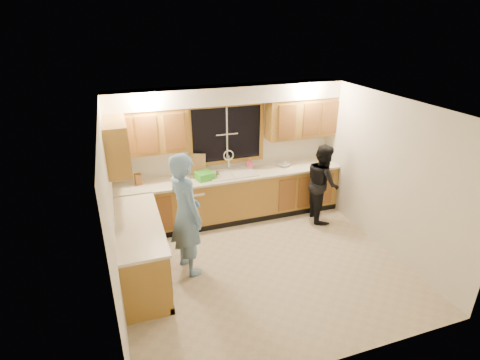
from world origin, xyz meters
name	(u,v)px	position (x,y,z in m)	size (l,w,h in m)	color
floor	(264,266)	(0.00, 0.00, 0.00)	(4.20, 4.20, 0.00)	#BEAD92
ceiling	(268,107)	(0.00, 0.00, 2.50)	(4.20, 4.20, 0.00)	silver
wall_back	(227,152)	(0.00, 1.90, 1.25)	(4.20, 4.20, 0.00)	silver
wall_left	(112,217)	(-2.10, 0.00, 1.25)	(3.80, 3.80, 0.00)	silver
wall_right	(387,175)	(2.10, 0.00, 1.25)	(3.80, 3.80, 0.00)	silver
base_cabinets_back	(232,197)	(0.00, 1.60, 0.44)	(4.20, 0.60, 0.88)	#AC7D32
base_cabinets_left	(141,251)	(-1.80, 0.35, 0.44)	(0.60, 1.90, 0.88)	#AC7D32
countertop_back	(232,175)	(0.00, 1.58, 0.90)	(4.20, 0.63, 0.04)	beige
countertop_left	(138,224)	(-1.79, 0.35, 0.90)	(0.63, 1.90, 0.04)	beige
upper_cabinets_left	(147,132)	(-1.43, 1.73, 1.83)	(1.35, 0.33, 0.75)	#AC7D32
upper_cabinets_right	(301,118)	(1.43, 1.73, 1.83)	(1.35, 0.33, 0.75)	#AC7D32
upper_cabinets_return	(117,146)	(-1.94, 1.12, 1.83)	(0.33, 0.90, 0.75)	#AC7D32
soffit	(229,95)	(0.00, 1.72, 2.35)	(4.20, 0.35, 0.30)	white
window_frame	(227,134)	(0.00, 1.89, 1.60)	(1.44, 0.03, 1.14)	black
sink	(232,177)	(0.00, 1.60, 0.86)	(0.86, 0.52, 0.57)	silver
dishwasher	(188,206)	(-0.85, 1.59, 0.41)	(0.60, 0.56, 0.82)	silver
stove	(145,274)	(-1.80, -0.22, 0.45)	(0.58, 0.75, 0.90)	silver
man	(186,214)	(-1.11, 0.31, 0.95)	(0.69, 0.45, 1.89)	#6E9CD0
woman	(322,183)	(1.60, 1.07, 0.74)	(0.72, 0.56, 1.48)	black
knife_block	(138,179)	(-1.66, 1.68, 1.02)	(0.11, 0.09, 0.20)	brown
cutting_board	(197,165)	(-0.60, 1.78, 1.12)	(0.30, 0.02, 0.40)	tan
dish_crate	(204,176)	(-0.54, 1.53, 0.99)	(0.28, 0.27, 0.13)	green
soap_bottle	(250,163)	(0.40, 1.75, 1.03)	(0.10, 0.10, 0.21)	#D95276
bowl	(284,165)	(1.07, 1.65, 0.95)	(0.23, 0.23, 0.06)	silver
can_left	(217,175)	(-0.30, 1.53, 0.98)	(0.06, 0.06, 0.11)	beige
can_right	(218,177)	(-0.31, 1.44, 0.97)	(0.06, 0.06, 0.11)	beige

